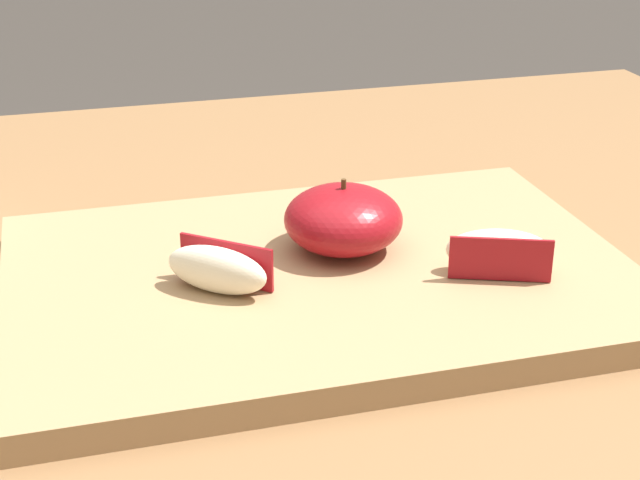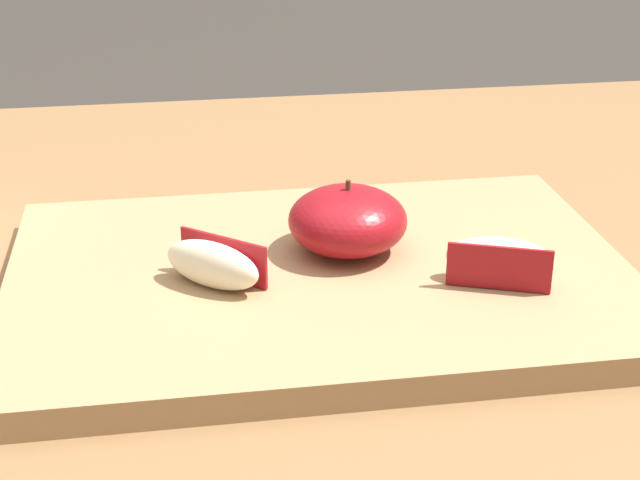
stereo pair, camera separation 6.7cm
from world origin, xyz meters
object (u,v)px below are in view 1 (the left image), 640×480
at_px(cutting_board, 320,279).
at_px(apple_wedge_middle, 218,269).
at_px(apple_half_skin_up, 343,219).
at_px(apple_wedge_near_knife, 499,252).

distance_m(cutting_board, apple_wedge_middle, 0.08).
bearing_deg(apple_half_skin_up, apple_wedge_middle, -157.10).
bearing_deg(apple_half_skin_up, apple_wedge_near_knife, -35.79).
relative_size(cutting_board, apple_wedge_near_knife, 5.67).
xyz_separation_m(cutting_board, apple_wedge_middle, (-0.07, -0.02, 0.03)).
distance_m(cutting_board, apple_half_skin_up, 0.05).
height_order(apple_wedge_near_knife, apple_wedge_middle, same).
height_order(cutting_board, apple_half_skin_up, apple_half_skin_up).
distance_m(apple_wedge_near_knife, apple_wedge_middle, 0.19).
xyz_separation_m(cutting_board, apple_half_skin_up, (0.02, 0.02, 0.03)).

